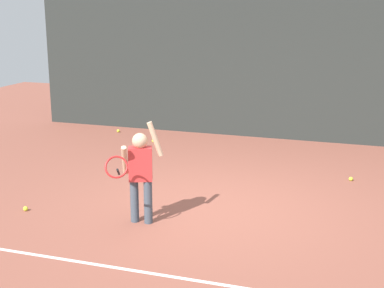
# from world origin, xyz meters

# --- Properties ---
(ground_plane) EXTENTS (20.00, 20.00, 0.00)m
(ground_plane) POSITION_xyz_m (0.00, 0.00, 0.00)
(ground_plane) COLOR brown
(court_line_baseline) EXTENTS (9.00, 0.05, 0.00)m
(court_line_baseline) POSITION_xyz_m (0.00, -2.07, 0.00)
(court_line_baseline) COLOR white
(court_line_baseline) RESTS_ON ground
(back_fence_windscreen) EXTENTS (10.61, 0.08, 3.09)m
(back_fence_windscreen) POSITION_xyz_m (0.00, 4.38, 1.54)
(back_fence_windscreen) COLOR #282D2B
(back_fence_windscreen) RESTS_ON ground
(fence_post_0) EXTENTS (0.09, 0.09, 3.24)m
(fence_post_0) POSITION_xyz_m (-5.15, 4.44, 1.62)
(fence_post_0) COLOR slate
(fence_post_0) RESTS_ON ground
(fence_post_1) EXTENTS (0.09, 0.09, 3.24)m
(fence_post_1) POSITION_xyz_m (-1.72, 4.44, 1.62)
(fence_post_1) COLOR slate
(fence_post_1) RESTS_ON ground
(fence_post_2) EXTENTS (0.09, 0.09, 3.24)m
(fence_post_2) POSITION_xyz_m (1.72, 4.44, 1.62)
(fence_post_2) COLOR slate
(fence_post_2) RESTS_ON ground
(tennis_player) EXTENTS (0.55, 0.75, 1.35)m
(tennis_player) POSITION_xyz_m (-0.75, -0.81, 0.73)
(tennis_player) COLOR #3F4C59
(tennis_player) RESTS_ON ground
(tennis_ball_1) EXTENTS (0.07, 0.07, 0.07)m
(tennis_ball_1) POSITION_xyz_m (-2.20, 3.23, 0.03)
(tennis_ball_1) COLOR #CCE033
(tennis_ball_1) RESTS_ON ground
(tennis_ball_2) EXTENTS (0.07, 0.07, 0.07)m
(tennis_ball_2) POSITION_xyz_m (-3.29, 3.82, 0.03)
(tennis_ball_2) COLOR #CCE033
(tennis_ball_2) RESTS_ON ground
(tennis_ball_3) EXTENTS (0.07, 0.07, 0.07)m
(tennis_ball_3) POSITION_xyz_m (-2.43, -0.92, 0.03)
(tennis_ball_3) COLOR #CCE033
(tennis_ball_3) RESTS_ON ground
(tennis_ball_4) EXTENTS (0.07, 0.07, 0.07)m
(tennis_ball_4) POSITION_xyz_m (1.80, 1.87, 0.03)
(tennis_ball_4) COLOR #CCE033
(tennis_ball_4) RESTS_ON ground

